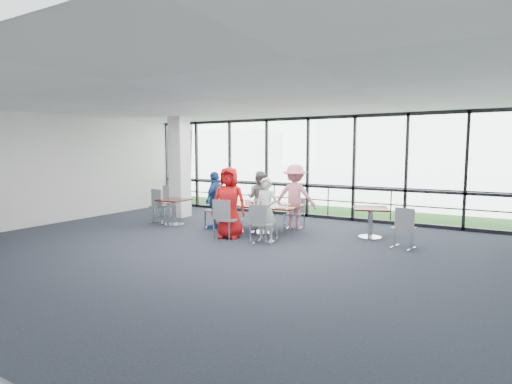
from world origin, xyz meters
The scene contains 41 objects.
floor centered at (0.00, 0.00, -0.01)m, with size 12.00×10.00×0.02m, color #212432.
ceiling centered at (0.00, 0.00, 3.20)m, with size 12.00×10.00×0.04m, color silver.
wall_left centered at (-6.00, 0.00, 1.60)m, with size 0.10×10.00×3.20m, color silver.
curtain_wall_back centered at (0.00, 5.00, 1.60)m, with size 12.00×0.10×3.20m, color white.
structural_column centered at (-3.60, 3.00, 1.60)m, with size 0.50×0.50×3.20m, color white.
apron centered at (0.00, 10.00, -0.02)m, with size 80.00×70.00×0.02m, color slate.
grass_strip centered at (0.00, 8.00, 0.01)m, with size 80.00×5.00×0.01m, color #265820.
hangar_main centered at (4.00, 32.00, 3.00)m, with size 24.00×10.00×6.00m, color silver.
hangar_aux centered at (-18.00, 28.00, 2.00)m, with size 10.00×6.00×4.00m, color silver.
guard_rail centered at (0.00, 5.60, 0.50)m, with size 0.06×0.06×12.00m, color #2D2D33.
main_table centered at (-0.02, 2.04, 0.63)m, with size 2.07×1.22×0.75m.
side_table_left centered at (-2.74, 1.73, 0.62)m, with size 0.80×0.80×0.75m.
side_table_right centered at (2.57, 2.87, 0.62)m, with size 1.02×1.02×0.75m.
diner_near_left centered at (-0.44, 1.14, 0.87)m, with size 0.85×0.56×1.75m, color red.
diner_near_right centered at (0.55, 1.21, 0.76)m, with size 0.55×0.40×1.52m, color white.
diner_far_left centered at (-0.59, 2.92, 0.78)m, with size 0.76×0.47×1.56m, color slate.
diner_far_right centered at (0.49, 2.97, 0.88)m, with size 1.14×0.59×1.77m, color pink.
diner_end centered at (-1.42, 1.93, 0.79)m, with size 0.92×0.50×1.57m, color #21498A.
chair_main_nl centered at (-0.42, 1.06, 0.47)m, with size 0.46×0.46×0.94m, color gray, non-canonical shape.
chair_main_nr centered at (0.58, 1.06, 0.45)m, with size 0.44×0.44×0.89m, color gray, non-canonical shape.
chair_main_fl centered at (-0.55, 2.96, 0.43)m, with size 0.42×0.42×0.86m, color gray, non-canonical shape.
chair_main_fr centered at (0.47, 3.00, 0.41)m, with size 0.40×0.40×0.81m, color gray, non-canonical shape.
chair_main_end centered at (-1.44, 2.00, 0.49)m, with size 0.48×0.48×0.99m, color gray, non-canonical shape.
chair_spare_la centered at (-3.27, 1.76, 0.50)m, with size 0.49×0.49×1.01m, color gray, non-canonical shape.
chair_spare_lb centered at (-3.92, 2.58, 0.49)m, with size 0.48×0.48×0.98m, color gray, non-canonical shape.
chair_spare_r centered at (3.46, 2.15, 0.45)m, with size 0.44×0.44×0.90m, color gray, non-canonical shape.
plate_nl centered at (-0.57, 1.66, 0.76)m, with size 0.24×0.24×0.01m, color white.
plate_nr centered at (0.64, 1.74, 0.76)m, with size 0.23×0.23×0.01m, color white.
plate_fl centered at (-0.57, 2.37, 0.76)m, with size 0.26×0.26×0.01m, color white.
plate_fr centered at (0.49, 2.36, 0.76)m, with size 0.27×0.27×0.01m, color white.
plate_end centered at (-0.88, 1.97, 0.76)m, with size 0.28×0.28×0.01m, color white.
tumbler_a centered at (-0.30, 1.77, 0.82)m, with size 0.07×0.07×0.15m, color white.
tumbler_b centered at (0.26, 1.84, 0.82)m, with size 0.07×0.07×0.13m, color white.
tumbler_c centered at (0.00, 2.24, 0.83)m, with size 0.08×0.08×0.15m, color white.
tumbler_d centered at (-0.75, 1.81, 0.83)m, with size 0.08×0.08×0.15m, color white.
menu_a centered at (-0.18, 1.58, 0.75)m, with size 0.30×0.21×0.00m, color silver.
menu_b centered at (0.83, 1.83, 0.75)m, with size 0.31×0.21×0.00m, color silver.
menu_c centered at (0.06, 2.46, 0.75)m, with size 0.28×0.20×0.00m, color silver.
condiment_caddy centered at (0.08, 2.15, 0.77)m, with size 0.10×0.07×0.04m, color black.
ketchup_bottle centered at (0.00, 2.10, 0.84)m, with size 0.06×0.06×0.18m, color #A80004.
green_bottle centered at (0.13, 2.05, 0.85)m, with size 0.05×0.05×0.20m, color #156E30.
Camera 1 is at (4.98, -6.88, 2.15)m, focal length 28.00 mm.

